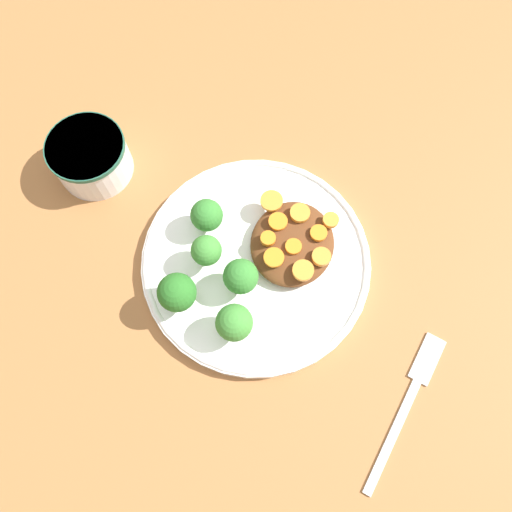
% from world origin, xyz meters
% --- Properties ---
extents(ground_plane, '(4.00, 4.00, 0.00)m').
position_xyz_m(ground_plane, '(0.00, 0.00, 0.00)').
color(ground_plane, '#9E6638').
extents(plate, '(0.28, 0.28, 0.02)m').
position_xyz_m(plate, '(0.00, 0.00, 0.01)').
color(plate, white).
rests_on(plate, ground_plane).
extents(dip_bowl, '(0.10, 0.10, 0.06)m').
position_xyz_m(dip_bowl, '(0.07, 0.24, 0.03)').
color(dip_bowl, silver).
rests_on(dip_bowl, ground_plane).
extents(stew_mound, '(0.11, 0.10, 0.02)m').
position_xyz_m(stew_mound, '(0.03, -0.04, 0.03)').
color(stew_mound, '#5B3319').
rests_on(stew_mound, plate).
extents(broccoli_floret_0, '(0.04, 0.04, 0.05)m').
position_xyz_m(broccoli_floret_0, '(-0.03, 0.01, 0.05)').
color(broccoli_floret_0, '#759E51').
rests_on(broccoli_floret_0, plate).
extents(broccoli_floret_1, '(0.04, 0.04, 0.05)m').
position_xyz_m(broccoli_floret_1, '(0.03, 0.07, 0.05)').
color(broccoli_floret_1, '#759E51').
rests_on(broccoli_floret_1, plate).
extents(broccoli_floret_2, '(0.04, 0.04, 0.06)m').
position_xyz_m(broccoli_floret_2, '(-0.07, 0.07, 0.05)').
color(broccoli_floret_2, '#7FA85B').
rests_on(broccoli_floret_2, plate).
extents(broccoli_floret_3, '(0.04, 0.04, 0.06)m').
position_xyz_m(broccoli_floret_3, '(-0.09, 0.00, 0.05)').
color(broccoli_floret_3, '#759E51').
rests_on(broccoli_floret_3, plate).
extents(broccoli_floret_4, '(0.04, 0.04, 0.05)m').
position_xyz_m(broccoli_floret_4, '(-0.02, 0.06, 0.05)').
color(broccoli_floret_4, '#7FA85B').
rests_on(broccoli_floret_4, plate).
extents(carrot_slice_0, '(0.02, 0.02, 0.00)m').
position_xyz_m(carrot_slice_0, '(0.05, -0.01, 0.04)').
color(carrot_slice_0, orange).
rests_on(carrot_slice_0, stew_mound).
extents(carrot_slice_1, '(0.03, 0.03, 0.01)m').
position_xyz_m(carrot_slice_1, '(-0.01, -0.06, 0.04)').
color(carrot_slice_1, orange).
rests_on(carrot_slice_1, stew_mound).
extents(carrot_slice_2, '(0.02, 0.02, 0.01)m').
position_xyz_m(carrot_slice_2, '(0.04, -0.06, 0.04)').
color(carrot_slice_2, orange).
rests_on(carrot_slice_2, stew_mound).
extents(carrot_slice_3, '(0.02, 0.02, 0.00)m').
position_xyz_m(carrot_slice_3, '(0.02, -0.04, 0.04)').
color(carrot_slice_3, orange).
rests_on(carrot_slice_3, stew_mound).
extents(carrot_slice_4, '(0.02, 0.02, 0.00)m').
position_xyz_m(carrot_slice_4, '(0.00, -0.02, 0.04)').
color(carrot_slice_4, orange).
rests_on(carrot_slice_4, stew_mound).
extents(carrot_slice_5, '(0.02, 0.02, 0.01)m').
position_xyz_m(carrot_slice_5, '(0.06, -0.04, 0.04)').
color(carrot_slice_5, orange).
rests_on(carrot_slice_5, stew_mound).
extents(carrot_slice_6, '(0.02, 0.02, 0.01)m').
position_xyz_m(carrot_slice_6, '(0.02, -0.07, 0.04)').
color(carrot_slice_6, orange).
rests_on(carrot_slice_6, stew_mound).
extents(carrot_slice_7, '(0.02, 0.02, 0.01)m').
position_xyz_m(carrot_slice_7, '(0.02, -0.01, 0.04)').
color(carrot_slice_7, orange).
rests_on(carrot_slice_7, stew_mound).
extents(carrot_slice_8, '(0.02, 0.02, 0.01)m').
position_xyz_m(carrot_slice_8, '(0.06, -0.07, 0.04)').
color(carrot_slice_8, orange).
rests_on(carrot_slice_8, stew_mound).
extents(carrot_slice_9, '(0.03, 0.03, 0.00)m').
position_xyz_m(carrot_slice_9, '(0.07, 0.00, 0.04)').
color(carrot_slice_9, orange).
rests_on(carrot_slice_9, stew_mound).
extents(fork, '(0.19, 0.06, 0.01)m').
position_xyz_m(fork, '(-0.10, -0.21, 0.00)').
color(fork, silver).
rests_on(fork, ground_plane).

